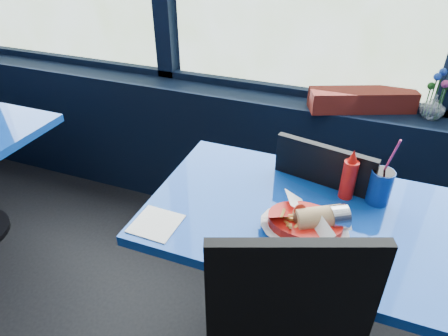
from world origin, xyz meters
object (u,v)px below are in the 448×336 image
soda_cup (380,186)px  chair_near_back (313,208)px  planter_box (362,100)px  flower_vase (434,104)px  ketchup_bottle (349,177)px  near_table (310,252)px  food_basket (306,222)px

soda_cup → chair_near_back: bearing=145.4°
soda_cup → planter_box: bearing=100.4°
chair_near_back → flower_vase: size_ratio=3.73×
flower_vase → ketchup_bottle: 0.79m
planter_box → flower_vase: flower_vase is taller
planter_box → ketchup_bottle: 0.71m
ketchup_bottle → planter_box: bearing=91.3°
near_table → ketchup_bottle: (0.08, 0.15, 0.27)m
chair_near_back → near_table: bearing=108.5°
planter_box → ketchup_bottle: ketchup_bottle is taller
food_basket → soda_cup: 0.33m
near_table → ketchup_bottle: 0.32m
chair_near_back → flower_vase: (0.44, 0.56, 0.35)m
flower_vase → soda_cup: bearing=-105.5°
near_table → soda_cup: size_ratio=4.25×
chair_near_back → food_basket: size_ratio=3.23×
chair_near_back → planter_box: (0.11, 0.54, 0.33)m
chair_near_back → planter_box: bearing=-89.8°
ketchup_bottle → near_table: bearing=-119.4°
chair_near_back → soda_cup: (0.24, -0.16, 0.29)m
chair_near_back → ketchup_bottle: size_ratio=4.50×
chair_near_back → ketchup_bottle: ketchup_bottle is taller
ketchup_bottle → soda_cup: size_ratio=0.72×
food_basket → ketchup_bottle: (0.10, 0.24, 0.05)m
near_table → flower_vase: flower_vase is taller
flower_vase → chair_near_back: bearing=-128.0°
food_basket → ketchup_bottle: bearing=61.2°
near_table → ketchup_bottle: size_ratio=5.89×
planter_box → ketchup_bottle: bearing=-111.1°
near_table → soda_cup: bearing=39.1°
planter_box → soda_cup: size_ratio=1.86×
flower_vase → ketchup_bottle: flower_vase is taller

